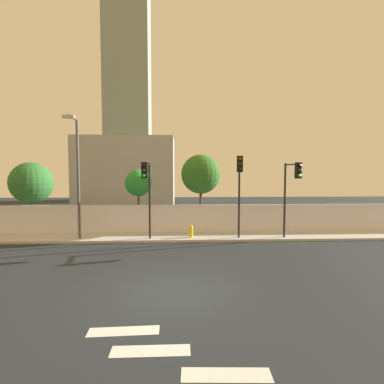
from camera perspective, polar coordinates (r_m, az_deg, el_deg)
The scene contains 14 objects.
ground_plane at distance 10.36m, azimuth -4.03°, elevation -19.09°, with size 80.00×80.00×0.00m, color #22272C.
sidewalk at distance 18.18m, azimuth -3.33°, elevation -8.86°, with size 36.00×2.40×0.15m, color #B5B5B5.
perimeter_wall at distance 19.27m, azimuth -3.28°, elevation -5.20°, with size 36.00×0.18×1.80m, color silver.
crosswalk_marking at distance 6.76m, azimuth -5.27°, elevation -32.57°, with size 4.16×3.89×0.01m.
traffic_light_left at distance 17.62m, azimuth 19.16°, elevation 1.60°, with size 0.48×1.59×4.49m.
traffic_light_center at distance 16.73m, azimuth -8.91°, elevation 1.61°, with size 0.42×1.13×4.50m.
traffic_light_right at distance 16.84m, azimuth 9.38°, elevation 2.47°, with size 0.47×1.43×4.84m.
street_lamp_curbside at distance 18.10m, azimuth -21.78°, elevation 4.20°, with size 0.61×1.77×7.03m.
fire_hydrant at distance 17.70m, azimuth -0.20°, elevation -7.66°, with size 0.44×0.26×0.73m.
roadside_tree_leftmost at distance 22.27m, azimuth -29.16°, elevation 1.57°, with size 2.78×2.78×4.78m.
roadside_tree_midleft at distance 20.10m, azimuth -10.56°, elevation 1.74°, with size 1.83×1.83×4.30m.
roadside_tree_midright at distance 19.94m, azimuth 1.75°, elevation 3.50°, with size 2.71×2.71×5.33m.
low_building_distant at distance 33.58m, azimuth -12.78°, elevation 3.51°, with size 10.68×6.00×8.00m, color #ABABAB.
tower_on_skyline at distance 47.40m, azimuth -12.56°, elevation 18.83°, with size 6.64×5.00×33.04m, color gray.
Camera 1 is at (0.27, -9.55, 3.99)m, focal length 26.98 mm.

